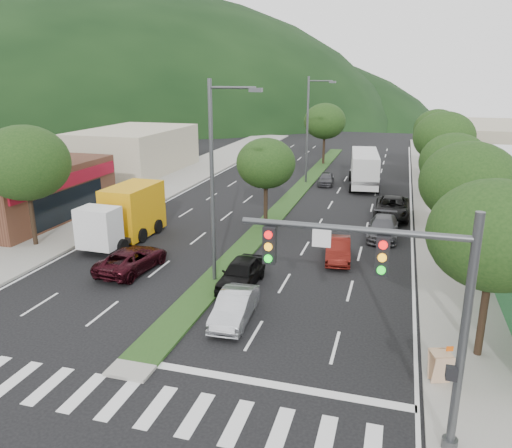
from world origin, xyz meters
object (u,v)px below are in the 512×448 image
(tree_r_d, at_px, (444,137))
(streetlight_near, at_px, (216,174))
(box_truck, at_px, (127,215))
(tree_r_b, at_px, (469,183))
(tree_r_a, at_px, (494,235))
(tree_med_far, at_px, (325,121))
(motorhome, at_px, (364,168))
(tree_r_c, at_px, (454,162))
(car_queue_e, at_px, (326,179))
(a_frame_sign, at_px, (440,364))
(tree_med_near, at_px, (266,163))
(traffic_signal, at_px, (404,295))
(car_queue_c, at_px, (338,249))
(car_queue_a, at_px, (241,273))
(tree_l_a, at_px, (25,163))
(streetlight_mid, at_px, (310,125))
(car_queue_d, at_px, (392,208))
(sedan_silver, at_px, (235,307))
(car_queue_b, at_px, (383,227))
(suv_maroon, at_px, (132,259))
(tree_r_e, at_px, (437,129))

(tree_r_d, distance_m, streetlight_near, 24.97)
(box_truck, bearing_deg, tree_r_b, 178.97)
(tree_r_a, distance_m, tree_med_far, 41.76)
(tree_r_a, xyz_separation_m, motorhome, (-6.50, 29.21, -3.11))
(tree_r_d, relative_size, tree_med_far, 1.03)
(tree_r_c, xyz_separation_m, car_queue_e, (-10.01, 12.84, -4.15))
(a_frame_sign, bearing_deg, tree_r_c, 66.00)
(streetlight_near, bearing_deg, box_truck, 148.69)
(tree_med_near, distance_m, tree_med_far, 26.01)
(traffic_signal, relative_size, tree_r_b, 1.01)
(tree_r_c, relative_size, car_queue_c, 1.67)
(tree_r_c, relative_size, car_queue_a, 1.58)
(box_truck, bearing_deg, tree_r_c, -158.66)
(traffic_signal, distance_m, tree_l_a, 24.43)
(streetlight_mid, height_order, car_queue_d, streetlight_mid)
(motorhome, xyz_separation_m, a_frame_sign, (5.00, -31.44, -0.91))
(sedan_silver, bearing_deg, a_frame_sign, -20.06)
(tree_r_c, height_order, tree_r_d, tree_r_d)
(traffic_signal, distance_m, car_queue_b, 19.78)
(tree_r_a, bearing_deg, a_frame_sign, -123.91)
(car_queue_a, height_order, box_truck, box_truck)
(tree_med_near, distance_m, tree_l_a, 14.86)
(tree_r_b, distance_m, motorhome, 22.44)
(tree_l_a, xyz_separation_m, suv_maroon, (7.73, -1.87, -4.53))
(tree_r_d, bearing_deg, tree_r_c, -90.00)
(car_queue_c, bearing_deg, sedan_silver, -118.43)
(tree_r_a, bearing_deg, streetlight_mid, 112.13)
(tree_r_e, height_order, tree_l_a, tree_l_a)
(tree_r_c, bearing_deg, car_queue_a, -130.73)
(traffic_signal, bearing_deg, tree_r_c, 82.15)
(sedan_silver, distance_m, car_queue_c, 9.19)
(tree_med_near, bearing_deg, car_queue_a, -81.63)
(car_queue_c, height_order, car_queue_e, car_queue_c)
(tree_r_b, height_order, streetlight_near, streetlight_near)
(tree_r_a, distance_m, tree_r_b, 8.00)
(car_queue_b, relative_size, a_frame_sign, 3.11)
(traffic_signal, xyz_separation_m, tree_r_d, (2.97, 31.54, 0.54))
(streetlight_near, relative_size, car_queue_a, 2.44)
(suv_maroon, height_order, car_queue_b, car_queue_b)
(sedan_silver, xyz_separation_m, car_queue_c, (3.32, 8.57, 0.00))
(suv_maroon, xyz_separation_m, car_queue_b, (12.72, 9.68, 0.01))
(streetlight_near, bearing_deg, a_frame_sign, -31.17)
(tree_l_a, xyz_separation_m, streetlight_near, (12.71, -2.00, 0.40))
(tree_med_near, bearing_deg, a_frame_sign, -57.09)
(tree_l_a, xyz_separation_m, a_frame_sign, (23.00, -8.23, -4.38))
(tree_r_e, height_order, tree_med_far, tree_med_far)
(tree_r_e, relative_size, car_queue_a, 1.63)
(car_queue_e, bearing_deg, tree_r_b, -68.94)
(car_queue_a, bearing_deg, tree_r_e, 72.56)
(tree_r_d, distance_m, car_queue_a, 24.96)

